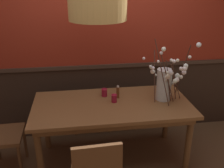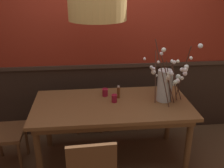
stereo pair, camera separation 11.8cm
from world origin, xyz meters
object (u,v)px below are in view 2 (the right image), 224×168
object	(u,v)px
chair_far_side_left	(88,94)
condiment_bottle	(118,92)
dining_table	(112,110)
vase_with_blossoms	(166,84)
candle_holder_nearer_edge	(105,92)
chair_far_side_right	(122,92)
candle_holder_nearer_center	(114,98)
pendant_lamp	(97,8)

from	to	relation	value
chair_far_side_left	condiment_bottle	bearing A→B (deg)	-62.45
dining_table	condiment_bottle	distance (m)	0.23
vase_with_blossoms	candle_holder_nearer_edge	size ratio (longest dim) A/B	7.86
chair_far_side_right	candle_holder_nearer_edge	size ratio (longest dim) A/B	9.80
chair_far_side_right	candle_holder_nearer_center	world-z (taller)	chair_far_side_right
chair_far_side_left	chair_far_side_right	xyz separation A→B (m)	(0.51, 0.03, -0.00)
dining_table	candle_holder_nearer_edge	xyz separation A→B (m)	(-0.06, 0.21, 0.13)
candle_holder_nearer_center	pendant_lamp	xyz separation A→B (m)	(-0.18, -0.07, 1.01)
chair_far_side_left	candle_holder_nearer_center	size ratio (longest dim) A/B	9.75
chair_far_side_right	condiment_bottle	world-z (taller)	same
chair_far_side_left	candle_holder_nearer_edge	distance (m)	0.73
dining_table	condiment_bottle	size ratio (longest dim) A/B	11.66
chair_far_side_right	chair_far_side_left	bearing A→B (deg)	-176.61
dining_table	vase_with_blossoms	world-z (taller)	vase_with_blossoms
dining_table	chair_far_side_right	xyz separation A→B (m)	(0.23, 0.87, -0.18)
dining_table	candle_holder_nearer_edge	distance (m)	0.26
dining_table	condiment_bottle	xyz separation A→B (m)	(0.09, 0.14, 0.16)
dining_table	vase_with_blossoms	size ratio (longest dim) A/B	2.42
vase_with_blossoms	condiment_bottle	size ratio (longest dim) A/B	4.81
chair_far_side_left	vase_with_blossoms	size ratio (longest dim) A/B	1.21
vase_with_blossoms	pendant_lamp	world-z (taller)	pendant_lamp
vase_with_blossoms	candle_holder_nearer_center	bearing A→B (deg)	177.70
chair_far_side_left	vase_with_blossoms	world-z (taller)	vase_with_blossoms
candle_holder_nearer_edge	condiment_bottle	size ratio (longest dim) A/B	0.61
chair_far_side_right	pendant_lamp	xyz separation A→B (m)	(-0.38, -0.91, 1.32)
condiment_bottle	candle_holder_nearer_edge	bearing A→B (deg)	155.54
chair_far_side_right	candle_holder_nearer_edge	distance (m)	0.79
vase_with_blossoms	candle_holder_nearer_edge	world-z (taller)	vase_with_blossoms
chair_far_side_right	condiment_bottle	distance (m)	0.81
vase_with_blossoms	condiment_bottle	bearing A→B (deg)	165.99
dining_table	chair_far_side_right	distance (m)	0.92
pendant_lamp	candle_holder_nearer_edge	bearing A→B (deg)	71.26
candle_holder_nearer_edge	pendant_lamp	distance (m)	1.05
dining_table	pendant_lamp	world-z (taller)	pendant_lamp
candle_holder_nearer_center	condiment_bottle	world-z (taller)	condiment_bottle
candle_holder_nearer_edge	pendant_lamp	xyz separation A→B (m)	(-0.08, -0.25, 1.01)
candle_holder_nearer_center	candle_holder_nearer_edge	distance (m)	0.20
pendant_lamp	chair_far_side_right	bearing A→B (deg)	67.21
candle_holder_nearer_edge	vase_with_blossoms	bearing A→B (deg)	-16.46
pendant_lamp	vase_with_blossoms	bearing A→B (deg)	3.44
dining_table	candle_holder_nearer_edge	world-z (taller)	candle_holder_nearer_edge
condiment_bottle	dining_table	bearing A→B (deg)	-122.77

